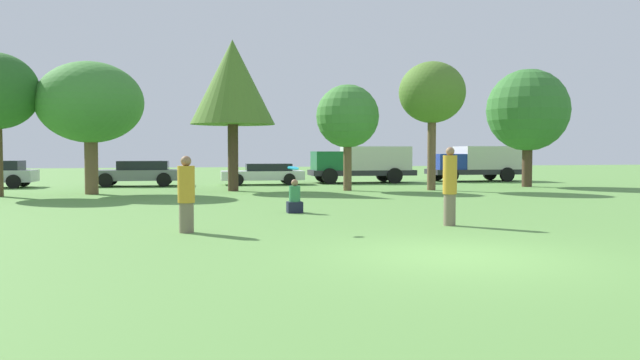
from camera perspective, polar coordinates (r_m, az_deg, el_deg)
The scene contains 14 objects.
ground_plane at distance 11.04m, azimuth 12.58°, elevation -6.84°, with size 120.00×120.00×0.00m, color #5B8E42.
person_thrower at distance 14.05m, azimuth -12.21°, elevation -1.30°, with size 0.38×0.38×1.71m.
person_catcher at distance 15.35m, azimuth 11.86°, elevation -0.53°, with size 0.34×0.34×1.91m.
frisbee at distance 14.01m, azimuth -2.48°, elevation 1.11°, with size 0.26×0.26×0.10m.
bystander_sitting at distance 18.18m, azimuth -2.34°, elevation -1.79°, with size 0.44×0.37×0.99m.
tree_1 at distance 27.74m, azimuth -20.38°, elevation 6.66°, with size 4.36×4.36×5.54m.
tree_2 at distance 28.42m, azimuth -8.05°, elevation 8.84°, with size 3.80×3.80×6.81m.
tree_3 at distance 28.39m, azimuth 2.56°, elevation 5.83°, with size 2.88×2.88×4.84m.
tree_4 at distance 29.23m, azimuth 10.28°, elevation 7.84°, with size 3.06×3.06×5.93m.
tree_5 at distance 33.18m, azimuth 18.59°, elevation 6.08°, with size 4.13×4.13×5.95m.
parked_car_grey at distance 33.25m, azimuth -16.36°, elevation 0.66°, with size 4.65×2.15×1.31m.
parked_car_white at distance 33.49m, azimuth -5.18°, elevation 0.62°, with size 4.49×2.06×1.14m.
delivery_truck_green at distance 35.42m, azimuth 3.92°, elevation 1.64°, with size 6.02×2.78×2.07m.
delivery_truck_blue at distance 38.38m, azimuth 14.21°, elevation 1.63°, with size 5.67×2.72×2.09m.
Camera 1 is at (-4.81, -9.77, 1.82)m, focal length 34.77 mm.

